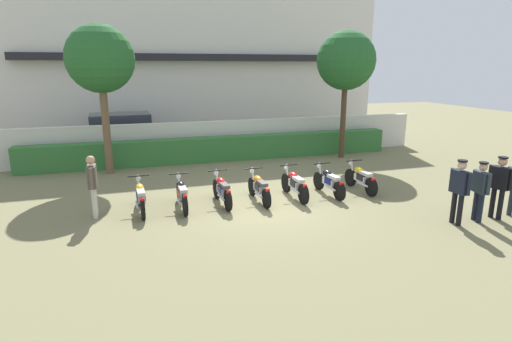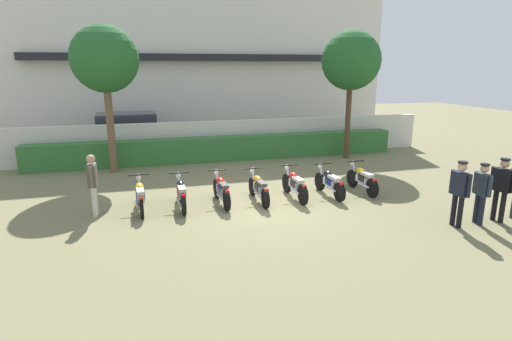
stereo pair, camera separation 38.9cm
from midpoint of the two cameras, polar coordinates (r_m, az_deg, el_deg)
ground at (r=12.17m, az=1.99°, el=-5.03°), size 60.00×60.00×0.00m
building at (r=25.72m, az=-7.93°, el=14.59°), size 21.13×6.50×8.47m
compound_wall at (r=18.68m, az=-4.52°, el=4.37°), size 20.08×0.30×1.66m
hedge_row at (r=18.06m, az=-4.08°, el=3.05°), size 16.06×0.70×1.05m
parked_car at (r=20.52m, az=-16.51°, el=5.02°), size 4.57×2.22×1.89m
tree_near_inspector at (r=16.47m, az=-19.66°, el=14.27°), size 2.47×2.47×5.53m
tree_far_side at (r=18.69m, az=13.69°, el=14.56°), size 2.54×2.54×5.55m
motorcycle_in_row_0 at (r=12.09m, az=-14.92°, el=-3.41°), size 0.60×1.88×0.96m
motorcycle_in_row_1 at (r=12.06m, az=-9.47°, el=-3.14°), size 0.60×1.84×0.96m
motorcycle_in_row_2 at (r=12.27m, az=-3.93°, el=-2.67°), size 0.60×1.84×0.96m
motorcycle_in_row_3 at (r=12.47m, az=1.27°, el=-2.39°), size 0.60×1.90×0.95m
motorcycle_in_row_4 at (r=12.85m, az=6.26°, el=-1.93°), size 0.60×1.94×0.97m
motorcycle_in_row_5 at (r=13.29m, az=11.02°, el=-1.60°), size 0.60×1.88×0.96m
motorcycle_in_row_6 at (r=13.91m, az=15.33°, el=-1.13°), size 0.60×1.84×0.96m
inspector_person at (r=11.92m, az=-20.91°, el=-1.22°), size 0.23×0.69×1.73m
officer_0 at (r=11.67m, az=27.34°, el=-2.22°), size 0.24×0.68×1.72m
officer_1 at (r=12.17m, az=29.72°, el=-2.24°), size 0.30×0.65×1.62m
officer_2 at (r=12.61m, az=31.77°, el=-1.66°), size 0.30×0.67×1.72m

